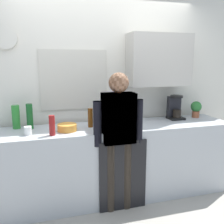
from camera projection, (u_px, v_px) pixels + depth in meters
ground_plane at (118, 208)px, 2.98m from camera, size 8.00×8.00×0.00m
kitchen_counter at (111, 162)px, 3.17m from camera, size 3.10×0.64×0.93m
dishwasher_panel at (123, 176)px, 2.88m from camera, size 0.56×0.02×0.84m
back_wall_assembly at (109, 88)px, 3.40m from camera, size 4.70×0.42×2.60m
coffee_maker at (175, 108)px, 3.46m from camera, size 0.20×0.20×0.33m
bottle_red_vinegar at (52, 125)px, 2.69m from camera, size 0.06×0.06×0.22m
bottle_green_wine at (30, 116)px, 2.94m from camera, size 0.07×0.07×0.30m
bottle_clear_soda at (16, 117)px, 2.96m from camera, size 0.09×0.09×0.28m
bottle_amber_beer at (90, 118)px, 3.03m from camera, size 0.06×0.06×0.23m
cup_blue_mug at (108, 122)px, 3.06m from camera, size 0.08×0.08×0.10m
cup_white_mug at (28, 131)px, 2.71m from camera, size 0.08×0.08×0.10m
mixing_bowl at (67, 128)px, 2.87m from camera, size 0.22×0.22×0.08m
potted_plant at (196, 108)px, 3.55m from camera, size 0.15×0.15×0.23m
person_at_sink at (118, 131)px, 2.79m from camera, size 0.57×0.22×1.60m
person_guest at (118, 131)px, 2.79m from camera, size 0.57×0.22×1.60m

